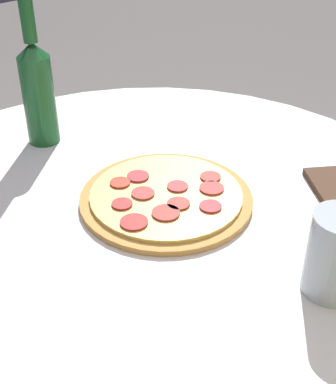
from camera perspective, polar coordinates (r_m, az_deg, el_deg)
table at (r=0.98m, az=-1.91°, el=-11.06°), size 1.01×1.01×0.70m
pizza at (r=0.87m, az=-0.01°, el=-0.68°), size 0.28×0.28×0.02m
beer_bottle at (r=1.03m, az=-13.97°, el=10.71°), size 0.06×0.06×0.30m
drinking_glass at (r=0.71m, az=17.49°, el=-6.37°), size 0.07×0.07×0.12m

